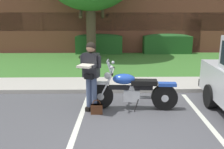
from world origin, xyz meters
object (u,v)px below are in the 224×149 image
(motorcycle, at_px, (136,90))
(rider_person, at_px, (91,71))
(hedge_left, at_px, (99,44))
(hedge_center_left, at_px, (167,43))
(brick_building, at_px, (111,21))
(handbag, at_px, (97,108))

(motorcycle, distance_m, rider_person, 1.23)
(motorcycle, height_order, hedge_left, motorcycle)
(rider_person, bearing_deg, hedge_left, 90.67)
(hedge_center_left, bearing_deg, brick_building, 118.39)
(motorcycle, bearing_deg, hedge_left, 97.66)
(brick_building, bearing_deg, motorcycle, -88.59)
(motorcycle, relative_size, rider_person, 1.32)
(handbag, height_order, brick_building, brick_building)
(rider_person, bearing_deg, hedge_center_left, 66.23)
(hedge_center_left, distance_m, brick_building, 7.01)
(motorcycle, bearing_deg, handbag, -161.61)
(motorcycle, distance_m, handbag, 1.08)
(handbag, height_order, hedge_left, hedge_left)
(hedge_left, bearing_deg, brick_building, 82.11)
(handbag, height_order, hedge_center_left, hedge_center_left)
(motorcycle, distance_m, brick_building, 15.17)
(handbag, relative_size, hedge_center_left, 0.13)
(handbag, xyz_separation_m, hedge_left, (-0.24, 9.35, 0.51))
(rider_person, relative_size, hedge_left, 0.61)
(rider_person, xyz_separation_m, handbag, (0.14, -0.22, -0.86))
(motorcycle, height_order, brick_building, brick_building)
(motorcycle, height_order, handbag, motorcycle)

